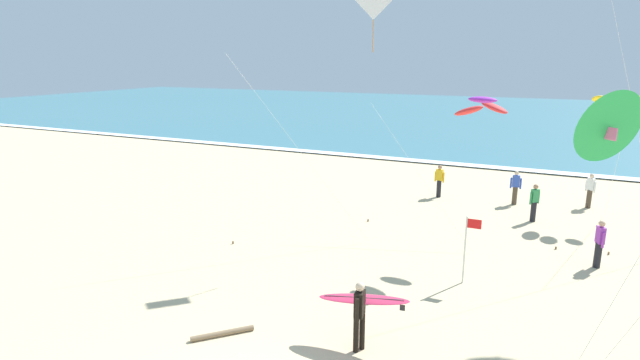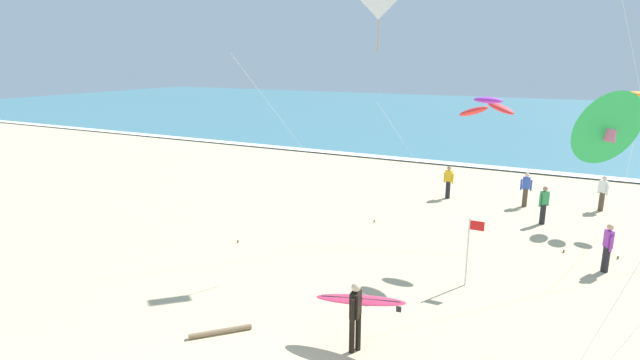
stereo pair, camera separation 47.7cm
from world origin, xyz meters
name	(u,v)px [view 2 (the right image)]	position (x,y,z in m)	size (l,w,h in m)	color
ocean_water	(529,118)	(0.00, 55.38, 0.04)	(160.00, 60.00, 0.08)	teal
shoreline_foam	(482,166)	(0.00, 25.68, 0.09)	(160.00, 1.03, 0.01)	white
surfer_trailing	(358,306)	(1.00, 3.86, 1.05)	(2.23, 1.03, 1.71)	black
kite_arc_violet_mid	(487,107)	(2.40, 10.90, 5.08)	(5.31, 2.94, 5.40)	red
kite_delta_emerald_low	(606,128)	(5.51, 4.84, 5.34)	(2.75, 2.28, 6.08)	green
kite_diamond_ivory_close	(374,9)	(-1.31, 10.29, 8.16)	(5.02, 2.55, 9.10)	white
kite_arc_amber_outer	(635,99)	(6.92, 17.65, 5.04)	(2.13, 5.38, 5.33)	yellow
bystander_purple_top	(607,248)	(6.28, 11.41, 0.81)	(0.28, 0.47, 1.59)	black
bystander_blue_top	(526,189)	(3.25, 17.92, 0.81)	(0.50, 0.22, 1.59)	#4C3D2D
bystander_yellow_top	(448,182)	(-0.20, 17.70, 0.81)	(0.49, 0.24, 1.59)	black
bystander_green_top	(544,205)	(4.16, 15.61, 0.81)	(0.37, 0.39, 1.59)	black
bystander_white_top	(603,193)	(6.33, 18.78, 0.81)	(0.41, 0.34, 1.59)	#4C3D2D
lifeguard_flag	(470,245)	(2.62, 8.39, 1.27)	(0.45, 0.05, 2.10)	silver
driftwood_log	(220,331)	(-2.21, 2.84, 0.07)	(0.13, 0.13, 1.53)	#846B4C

